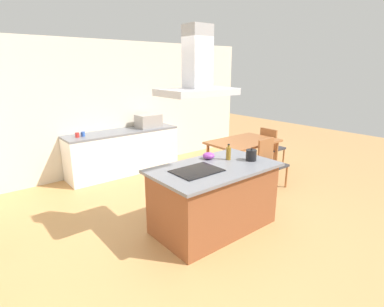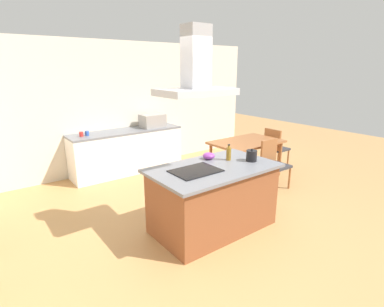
{
  "view_description": "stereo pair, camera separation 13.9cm",
  "coord_description": "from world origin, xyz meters",
  "views": [
    {
      "loc": [
        -2.61,
        -2.74,
        2.17
      ],
      "look_at": [
        -0.06,
        0.4,
        1.0
      ],
      "focal_mm": 28.0,
      "sensor_mm": 36.0,
      "label": 1
    },
    {
      "loc": [
        -2.5,
        -2.83,
        2.17
      ],
      "look_at": [
        -0.06,
        0.4,
        1.0
      ],
      "focal_mm": 28.0,
      "sensor_mm": 36.0,
      "label": 2
    }
  ],
  "objects": [
    {
      "name": "chair_facing_island",
      "position": [
        1.87,
        0.47,
        0.51
      ],
      "size": [
        0.42,
        0.42,
        0.89
      ],
      "color": "#333338",
      "rests_on": "ground"
    },
    {
      "name": "countertop_microwave",
      "position": [
        0.73,
        2.88,
        1.04
      ],
      "size": [
        0.5,
        0.38,
        0.28
      ],
      "primitive_type": "cube",
      "color": "#9E9993",
      "rests_on": "back_counter"
    },
    {
      "name": "range_hood",
      "position": [
        -0.3,
        0.0,
        2.1
      ],
      "size": [
        0.9,
        0.55,
        0.78
      ],
      "color": "#ADADB2"
    },
    {
      "name": "chair_at_right_end",
      "position": [
        2.78,
        1.14,
        0.51
      ],
      "size": [
        0.42,
        0.42,
        0.89
      ],
      "color": "#333338",
      "rests_on": "ground"
    },
    {
      "name": "olive_oil_bottle",
      "position": [
        0.36,
        0.1,
        1.0
      ],
      "size": [
        0.07,
        0.07,
        0.23
      ],
      "color": "olive",
      "rests_on": "kitchen_island"
    },
    {
      "name": "tea_kettle",
      "position": [
        0.59,
        -0.13,
        0.98
      ],
      "size": [
        0.2,
        0.15,
        0.18
      ],
      "color": "black",
      "rests_on": "kitchen_island"
    },
    {
      "name": "ground",
      "position": [
        0.0,
        1.5,
        0.0
      ],
      "size": [
        16.0,
        16.0,
        0.0
      ],
      "primitive_type": "plane",
      "color": "tan"
    },
    {
      "name": "mixing_bowl",
      "position": [
        0.17,
        0.3,
        0.95
      ],
      "size": [
        0.17,
        0.17,
        0.09
      ],
      "primitive_type": "ellipsoid",
      "color": "purple",
      "rests_on": "kitchen_island"
    },
    {
      "name": "coffee_mug_red",
      "position": [
        -0.83,
        2.88,
        0.95
      ],
      "size": [
        0.08,
        0.08,
        0.09
      ],
      "primitive_type": "cylinder",
      "color": "red",
      "rests_on": "back_counter"
    },
    {
      "name": "wall_back",
      "position": [
        0.0,
        3.25,
        1.35
      ],
      "size": [
        7.2,
        0.1,
        2.7
      ],
      "primitive_type": "cube",
      "color": "beige",
      "rests_on": "ground"
    },
    {
      "name": "back_counter",
      "position": [
        0.1,
        2.88,
        0.45
      ],
      "size": [
        2.35,
        0.62,
        0.9
      ],
      "color": "white",
      "rests_on": "ground"
    },
    {
      "name": "dining_table",
      "position": [
        1.87,
        1.14,
        0.67
      ],
      "size": [
        1.4,
        0.9,
        0.75
      ],
      "color": "#995B33",
      "rests_on": "ground"
    },
    {
      "name": "kitchen_island",
      "position": [
        0.0,
        0.0,
        0.45
      ],
      "size": [
        1.71,
        1.0,
        0.9
      ],
      "color": "brown",
      "rests_on": "ground"
    },
    {
      "name": "coffee_mug_blue",
      "position": [
        -0.71,
        2.89,
        0.95
      ],
      "size": [
        0.08,
        0.08,
        0.09
      ],
      "primitive_type": "cylinder",
      "color": "#2D56B2",
      "rests_on": "back_counter"
    },
    {
      "name": "cooktop",
      "position": [
        -0.3,
        0.0,
        0.91
      ],
      "size": [
        0.6,
        0.44,
        0.01
      ],
      "primitive_type": "cube",
      "color": "black",
      "rests_on": "kitchen_island"
    }
  ]
}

